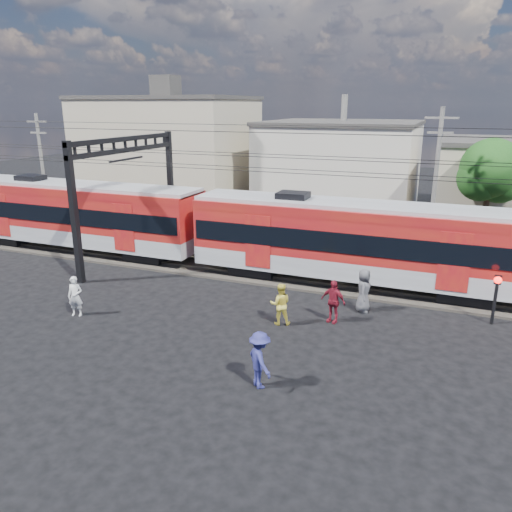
% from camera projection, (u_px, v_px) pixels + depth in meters
% --- Properties ---
extents(ground, '(120.00, 120.00, 0.00)m').
position_uv_depth(ground, '(234.00, 346.00, 18.59)').
color(ground, black).
rests_on(ground, ground).
extents(track_bed, '(70.00, 3.40, 0.12)m').
position_uv_depth(track_bed, '(297.00, 278.00, 25.69)').
color(track_bed, '#2D2823').
rests_on(track_bed, ground).
extents(rail_near, '(70.00, 0.12, 0.12)m').
position_uv_depth(rail_near, '(293.00, 280.00, 24.98)').
color(rail_near, '#59544C').
rests_on(rail_near, track_bed).
extents(rail_far, '(70.00, 0.12, 0.12)m').
position_uv_depth(rail_far, '(301.00, 271.00, 26.32)').
color(rail_far, '#59544C').
rests_on(rail_far, track_bed).
extents(commuter_train, '(50.30, 3.08, 4.17)m').
position_uv_depth(commuter_train, '(360.00, 240.00, 23.91)').
color(commuter_train, black).
rests_on(commuter_train, ground).
extents(catenary, '(70.00, 9.30, 7.52)m').
position_uv_depth(catenary, '(148.00, 171.00, 27.25)').
color(catenary, black).
rests_on(catenary, ground).
extents(building_west, '(14.28, 10.20, 9.30)m').
position_uv_depth(building_west, '(169.00, 150.00, 44.56)').
color(building_west, '#BCAF90').
rests_on(building_west, ground).
extents(building_midwest, '(12.24, 12.24, 7.30)m').
position_uv_depth(building_midwest, '(341.00, 165.00, 42.24)').
color(building_midwest, beige).
rests_on(building_midwest, ground).
extents(utility_pole_mid, '(1.80, 0.24, 8.50)m').
position_uv_depth(utility_pole_mid, '(435.00, 179.00, 28.50)').
color(utility_pole_mid, slate).
rests_on(utility_pole_mid, ground).
extents(utility_pole_west, '(1.80, 0.24, 8.00)m').
position_uv_depth(utility_pole_west, '(42.00, 164.00, 37.53)').
color(utility_pole_west, slate).
rests_on(utility_pole_west, ground).
extents(tree_near, '(3.82, 3.64, 6.72)m').
position_uv_depth(tree_near, '(494.00, 173.00, 30.09)').
color(tree_near, '#382619').
rests_on(tree_near, ground).
extents(pedestrian_a, '(0.72, 0.57, 1.74)m').
position_uv_depth(pedestrian_a, '(75.00, 296.00, 21.01)').
color(pedestrian_a, silver).
rests_on(pedestrian_a, ground).
extents(pedestrian_b, '(1.02, 0.91, 1.74)m').
position_uv_depth(pedestrian_b, '(280.00, 304.00, 20.18)').
color(pedestrian_b, '#E1CF46').
rests_on(pedestrian_b, ground).
extents(pedestrian_c, '(1.36, 1.34, 1.88)m').
position_uv_depth(pedestrian_c, '(260.00, 360.00, 15.64)').
color(pedestrian_c, navy).
rests_on(pedestrian_c, ground).
extents(pedestrian_d, '(1.15, 0.70, 1.82)m').
position_uv_depth(pedestrian_d, '(333.00, 301.00, 20.37)').
color(pedestrian_d, maroon).
rests_on(pedestrian_d, ground).
extents(pedestrian_e, '(0.65, 0.96, 1.90)m').
position_uv_depth(pedestrian_e, '(364.00, 290.00, 21.43)').
color(pedestrian_e, '#4B4A4F').
rests_on(pedestrian_e, ground).
extents(crossing_signal, '(0.31, 0.31, 2.11)m').
position_uv_depth(crossing_signal, '(496.00, 291.00, 19.99)').
color(crossing_signal, black).
rests_on(crossing_signal, ground).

